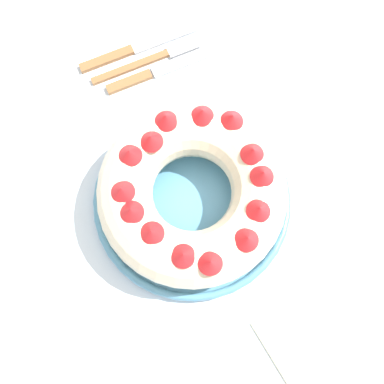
# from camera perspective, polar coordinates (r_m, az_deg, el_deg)

# --- Properties ---
(ground_plane) EXTENTS (8.00, 8.00, 0.00)m
(ground_plane) POSITION_cam_1_polar(r_m,az_deg,el_deg) (1.42, -0.62, -8.42)
(ground_plane) COLOR brown
(dining_table) EXTENTS (1.15, 1.28, 0.73)m
(dining_table) POSITION_cam_1_polar(r_m,az_deg,el_deg) (0.78, -1.12, -2.72)
(dining_table) COLOR silver
(dining_table) RESTS_ON ground_plane
(serving_dish) EXTENTS (0.30, 0.30, 0.02)m
(serving_dish) POSITION_cam_1_polar(r_m,az_deg,el_deg) (0.69, -0.00, -1.09)
(serving_dish) COLOR #518EB2
(serving_dish) RESTS_ON dining_table
(bundt_cake) EXTENTS (0.27, 0.27, 0.10)m
(bundt_cake) POSITION_cam_1_polar(r_m,az_deg,el_deg) (0.64, 0.01, 0.05)
(bundt_cake) COLOR beige
(bundt_cake) RESTS_ON serving_dish
(fork) EXTENTS (0.02, 0.19, 0.01)m
(fork) POSITION_cam_1_polar(r_m,az_deg,el_deg) (0.79, -4.92, 16.53)
(fork) COLOR #936038
(fork) RESTS_ON dining_table
(serving_knife) EXTENTS (0.02, 0.21, 0.01)m
(serving_knife) POSITION_cam_1_polar(r_m,az_deg,el_deg) (0.81, -7.79, 17.41)
(serving_knife) COLOR #936038
(serving_knife) RESTS_ON dining_table
(cake_knife) EXTENTS (0.02, 0.17, 0.01)m
(cake_knife) POSITION_cam_1_polar(r_m,az_deg,el_deg) (0.78, -5.24, 14.73)
(cake_knife) COLOR #936038
(cake_knife) RESTS_ON dining_table
(napkin) EXTENTS (0.14, 0.10, 0.00)m
(napkin) POSITION_cam_1_polar(r_m,az_deg,el_deg) (0.69, 13.68, -18.60)
(napkin) COLOR beige
(napkin) RESTS_ON dining_table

